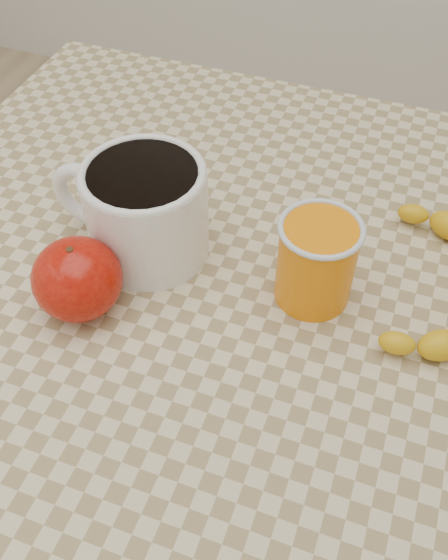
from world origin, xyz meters
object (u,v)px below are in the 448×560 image
(apple, at_px, (77,279))
(coffee_mug, at_px, (143,207))
(banana, at_px, (444,282))
(table, at_px, (224,344))
(orange_juice_glass, at_px, (316,261))

(apple, bearing_deg, coffee_mug, 74.75)
(coffee_mug, xyz_separation_m, banana, (0.30, 0.04, -0.04))
(coffee_mug, bearing_deg, table, -18.47)
(apple, bearing_deg, table, 26.52)
(table, height_order, apple, apple)
(orange_juice_glass, bearing_deg, coffee_mug, 179.01)
(apple, bearing_deg, orange_juice_glass, 23.96)
(coffee_mug, height_order, orange_juice_glass, coffee_mug)
(table, relative_size, apple, 7.63)
(table, bearing_deg, banana, 19.62)
(table, distance_m, banana, 0.24)
(orange_juice_glass, distance_m, banana, 0.13)
(banana, bearing_deg, apple, -151.62)
(table, xyz_separation_m, apple, (-0.12, -0.06, 0.12))
(table, xyz_separation_m, banana, (0.20, 0.07, 0.10))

